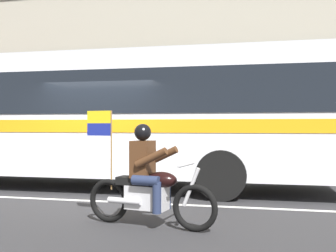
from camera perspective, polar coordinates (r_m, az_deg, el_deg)
The scene contains 6 objects.
ground_plane at distance 9.03m, azimuth -9.88°, elevation -9.74°, with size 60.00×60.00×0.00m, color #2B2B2D.
sidewalk_curb at distance 13.83m, azimuth -1.74°, elevation -6.01°, with size 28.00×3.80×0.15m, color #A39E93.
lane_center_stripe at distance 8.49m, azimuth -11.45°, elevation -10.35°, with size 26.60×0.14×0.01m, color silver.
office_building_facade at distance 16.46m, azimuth 0.29°, elevation 13.93°, with size 28.00×0.89×10.95m.
transit_bus at distance 10.23m, azimuth -10.37°, elevation 2.00°, with size 11.88×2.68×3.22m.
motorcycle_with_rider at distance 6.16m, azimuth -2.83°, elevation -8.07°, with size 2.17×0.71×1.78m.
Camera 1 is at (3.40, -8.22, 1.54)m, focal length 42.86 mm.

